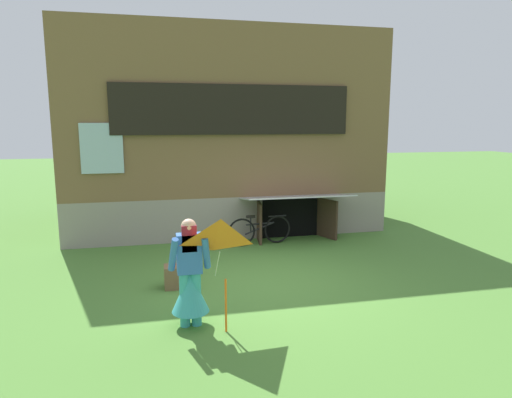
% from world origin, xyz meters
% --- Properties ---
extents(ground_plane, '(60.00, 60.00, 0.00)m').
position_xyz_m(ground_plane, '(0.00, 0.00, 0.00)').
color(ground_plane, '#4C7F33').
extents(log_house, '(7.90, 5.99, 5.06)m').
position_xyz_m(log_house, '(0.00, 5.43, 2.53)').
color(log_house, gray).
rests_on(log_house, ground_plane).
extents(person, '(0.60, 0.52, 1.53)m').
position_xyz_m(person, '(-1.42, -1.45, 0.64)').
color(person, teal).
rests_on(person, ground_plane).
extents(kite, '(0.85, 0.82, 1.53)m').
position_xyz_m(kite, '(-1.05, -1.96, 1.24)').
color(kite, orange).
rests_on(kite, ground_plane).
extents(bicycle_black, '(1.53, 0.23, 0.70)m').
position_xyz_m(bicycle_black, '(0.49, 2.44, 0.34)').
color(bicycle_black, black).
rests_on(bicycle_black, ground_plane).
extents(wooden_crate, '(0.38, 0.32, 0.39)m').
position_xyz_m(wooden_crate, '(-1.55, 0.09, 0.19)').
color(wooden_crate, brown).
rests_on(wooden_crate, ground_plane).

